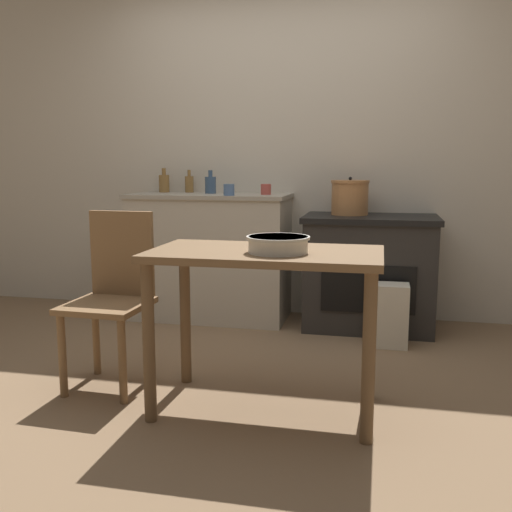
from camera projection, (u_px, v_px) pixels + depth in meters
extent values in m
plane|color=#896B4C|center=(236.00, 384.00, 3.05)|extent=(14.00, 14.00, 0.00)
cube|color=beige|center=(286.00, 150.00, 4.38)|extent=(8.00, 0.07, 2.55)
cube|color=beige|center=(210.00, 258.00, 4.33)|extent=(1.16, 0.53, 0.92)
cube|color=#A9A08F|center=(210.00, 196.00, 4.25)|extent=(1.19, 0.56, 0.03)
cube|color=#2D2B28|center=(369.00, 275.00, 4.07)|extent=(0.89, 0.57, 0.77)
cube|color=black|center=(371.00, 219.00, 4.01)|extent=(0.93, 0.61, 0.04)
cube|color=black|center=(368.00, 289.00, 3.80)|extent=(0.62, 0.01, 0.32)
cube|color=brown|center=(266.00, 254.00, 2.63)|extent=(1.07, 0.59, 0.03)
cylinder|color=brown|center=(149.00, 343.00, 2.56)|extent=(0.06, 0.06, 0.74)
cylinder|color=brown|center=(369.00, 359.00, 2.35)|extent=(0.06, 0.06, 0.74)
cylinder|color=brown|center=(185.00, 316.00, 3.03)|extent=(0.06, 0.06, 0.74)
cylinder|color=brown|center=(371.00, 327.00, 2.82)|extent=(0.06, 0.06, 0.74)
cube|color=olive|center=(107.00, 306.00, 2.93)|extent=(0.41, 0.41, 0.03)
cube|color=olive|center=(122.00, 253.00, 3.07)|extent=(0.36, 0.04, 0.46)
cylinder|color=olive|center=(62.00, 356.00, 2.85)|extent=(0.04, 0.04, 0.43)
cylinder|color=olive|center=(122.00, 361.00, 2.77)|extent=(0.04, 0.04, 0.43)
cylinder|color=olive|center=(96.00, 337.00, 3.17)|extent=(0.04, 0.04, 0.43)
cylinder|color=olive|center=(151.00, 341.00, 3.09)|extent=(0.04, 0.04, 0.43)
cube|color=beige|center=(388.00, 315.00, 3.67)|extent=(0.26, 0.18, 0.41)
cylinder|color=#B77A47|center=(350.00, 199.00, 4.06)|extent=(0.26, 0.26, 0.23)
cylinder|color=#B77A47|center=(350.00, 182.00, 4.04)|extent=(0.27, 0.27, 0.02)
sphere|color=black|center=(350.00, 178.00, 4.04)|extent=(0.02, 0.02, 0.02)
cylinder|color=silver|center=(278.00, 245.00, 2.55)|extent=(0.27, 0.27, 0.07)
cylinder|color=beige|center=(278.00, 238.00, 2.54)|extent=(0.29, 0.29, 0.01)
cylinder|color=olive|center=(189.00, 184.00, 4.46)|extent=(0.07, 0.07, 0.13)
cylinder|color=olive|center=(189.00, 173.00, 4.44)|extent=(0.03, 0.03, 0.05)
cylinder|color=olive|center=(164.00, 184.00, 4.48)|extent=(0.08, 0.08, 0.14)
cylinder|color=olive|center=(164.00, 172.00, 4.46)|extent=(0.03, 0.03, 0.05)
cylinder|color=#3D5675|center=(211.00, 185.00, 4.29)|extent=(0.08, 0.08, 0.13)
cylinder|color=#3D5675|center=(210.00, 173.00, 4.27)|extent=(0.03, 0.03, 0.05)
cylinder|color=#4C6B99|center=(229.00, 190.00, 4.00)|extent=(0.08, 0.08, 0.08)
cylinder|color=#B74C42|center=(266.00, 189.00, 4.12)|extent=(0.07, 0.07, 0.08)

